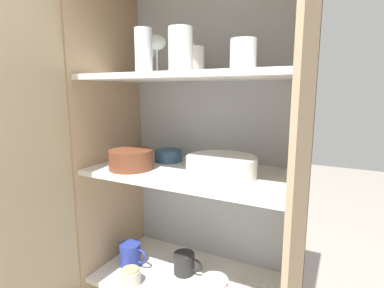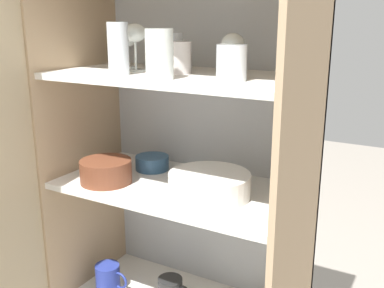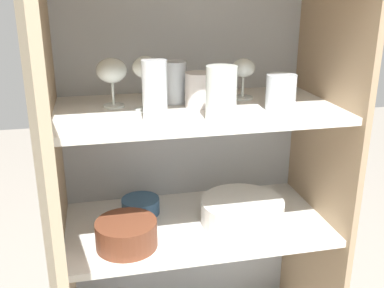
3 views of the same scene
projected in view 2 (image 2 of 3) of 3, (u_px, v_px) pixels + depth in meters
name	position (u px, v px, depth m)	size (l,w,h in m)	color
cupboard_back_panel	(208.00, 177.00, 1.63)	(0.80, 0.02, 1.53)	#B2B7BC
cupboard_side_left	(86.00, 176.00, 1.64)	(0.02, 0.44, 1.53)	tan
cupboard_side_right	(297.00, 223.00, 1.26)	(0.02, 0.44, 1.53)	tan
shelf_board_middle	(178.00, 188.00, 1.44)	(0.77, 0.40, 0.02)	white
shelf_board_upper	(177.00, 77.00, 1.35)	(0.77, 0.40, 0.02)	white
tumbler_glass_0	(173.00, 52.00, 1.40)	(0.06, 0.06, 0.12)	white
tumbler_glass_1	(159.00, 54.00, 1.20)	(0.08, 0.08, 0.13)	white
tumbler_glass_2	(232.00, 63.00, 1.17)	(0.08, 0.08, 0.09)	white
tumbler_glass_3	(118.00, 49.00, 1.29)	(0.06, 0.06, 0.15)	white
tumbler_glass_4	(179.00, 58.00, 1.33)	(0.08, 0.08, 0.09)	silver
wine_glass_0	(233.00, 45.00, 1.30)	(0.07, 0.07, 0.12)	white
wine_glass_1	(135.00, 36.00, 1.37)	(0.07, 0.07, 0.14)	white
wine_glass_2	(126.00, 38.00, 1.46)	(0.08, 0.08, 0.13)	white
plate_stack_white	(209.00, 185.00, 1.34)	(0.25, 0.25, 0.07)	white
mixing_bowl_large	(106.00, 170.00, 1.45)	(0.17, 0.17, 0.08)	brown
serving_bowl_small	(152.00, 162.00, 1.58)	(0.12, 0.12, 0.05)	#33567A
coffee_mug_primary	(108.00, 278.00, 1.64)	(0.13, 0.09, 0.10)	#283893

